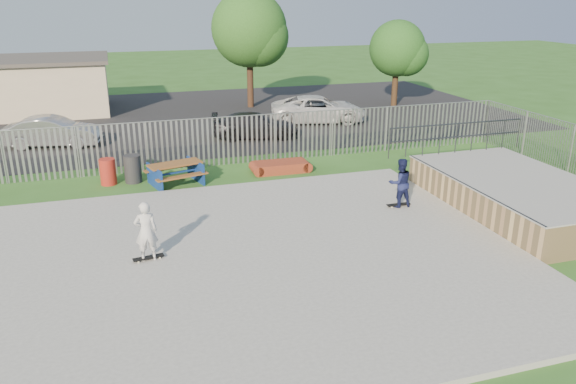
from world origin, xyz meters
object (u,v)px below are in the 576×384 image
object	(u,v)px
trash_bin_grey	(133,169)
tree_mid	(249,29)
funbox	(281,167)
car_dark	(255,125)
skater_navy	(400,183)
tree_right	(397,49)
car_white	(319,109)
skater_white	(146,231)
picnic_table	(176,173)
trash_bin_red	(108,172)
car_silver	(53,132)

from	to	relation	value
trash_bin_grey	tree_mid	bearing A→B (deg)	59.50
funbox	car_dark	size ratio (longest dim) A/B	0.48
skater_navy	tree_right	bearing A→B (deg)	-116.62
funbox	car_white	bearing A→B (deg)	61.08
car_white	tree_mid	xyz separation A→B (m)	(-2.51, 5.43, 3.96)
car_dark	tree_mid	world-z (taller)	tree_mid
car_white	skater_navy	world-z (taller)	skater_navy
car_white	skater_white	size ratio (longest dim) A/B	3.22
trash_bin_grey	skater_navy	bearing A→B (deg)	-34.60
picnic_table	car_white	world-z (taller)	car_white
tree_mid	skater_navy	distance (m)	19.09
skater_white	trash_bin_red	bearing A→B (deg)	-81.24
picnic_table	trash_bin_red	distance (m)	2.50
trash_bin_grey	car_white	world-z (taller)	car_white
funbox	car_silver	bearing A→B (deg)	143.24
car_silver	tree_right	distance (m)	20.36
car_white	skater_white	xyz separation A→B (m)	(-10.19, -14.86, 0.22)
skater_navy	car_white	bearing A→B (deg)	-98.77
car_silver	skater_white	world-z (taller)	skater_white
car_dark	trash_bin_red	bearing A→B (deg)	138.34
car_silver	skater_white	bearing A→B (deg)	-155.16
car_silver	picnic_table	bearing A→B (deg)	-135.19
car_white	car_dark	bearing A→B (deg)	133.50
tree_mid	tree_right	bearing A→B (deg)	-14.83
picnic_table	car_silver	size ratio (longest dim) A/B	0.54
funbox	skater_white	bearing A→B (deg)	-128.88
funbox	skater_white	xyz separation A→B (m)	(-5.62, -6.80, 0.76)
trash_bin_grey	car_dark	size ratio (longest dim) A/B	0.25
tree_mid	skater_white	size ratio (longest dim) A/B	4.33
funbox	car_dark	world-z (taller)	car_dark
trash_bin_grey	tree_right	distance (m)	19.90
trash_bin_red	car_white	bearing A→B (deg)	34.57
trash_bin_red	trash_bin_grey	bearing A→B (deg)	-1.11
trash_bin_red	car_silver	size ratio (longest dim) A/B	0.23
car_white	tree_right	bearing A→B (deg)	-49.84
car_silver	tree_right	world-z (taller)	tree_right
skater_navy	skater_white	world-z (taller)	same
car_dark	car_silver	bearing A→B (deg)	94.06
skater_navy	car_silver	bearing A→B (deg)	-46.37
trash_bin_red	car_silver	world-z (taller)	car_silver
funbox	skater_navy	world-z (taller)	skater_navy
car_dark	tree_right	bearing A→B (deg)	-50.71
funbox	tree_right	bearing A→B (deg)	46.71
tree_mid	skater_white	distance (m)	22.01
funbox	car_silver	world-z (taller)	car_silver
funbox	skater_white	size ratio (longest dim) A/B	1.24
picnic_table	skater_white	size ratio (longest dim) A/B	1.41
tree_right	picnic_table	bearing A→B (deg)	-142.38
car_dark	car_white	xyz separation A→B (m)	(4.18, 2.42, 0.11)
car_dark	tree_right	world-z (taller)	tree_right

